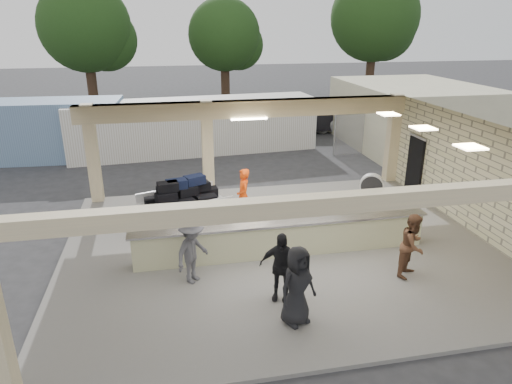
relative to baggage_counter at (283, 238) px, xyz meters
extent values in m
plane|color=#2B2B2E|center=(0.00, 0.50, -0.59)|extent=(120.00, 120.00, 0.00)
cube|color=slate|center=(0.00, 0.50, -0.54)|extent=(12.00, 10.00, 0.10)
cube|color=beige|center=(0.00, 0.50, 2.91)|extent=(12.00, 10.00, 0.02)
cube|color=beige|center=(6.00, 0.50, 1.16)|extent=(0.02, 10.00, 3.50)
cube|color=black|center=(5.94, 3.70, 0.56)|extent=(0.10, 0.95, 2.10)
cube|color=beige|center=(0.00, 5.25, 2.61)|extent=(12.00, 0.50, 0.60)
cube|color=beige|center=(0.00, -4.35, 2.76)|extent=(12.00, 0.30, 0.30)
cube|color=beige|center=(-5.50, 5.25, 1.21)|extent=(0.40, 0.40, 3.50)
cube|color=beige|center=(-1.50, 5.25, 1.21)|extent=(0.40, 0.40, 3.50)
cube|color=beige|center=(5.80, 5.30, 1.21)|extent=(0.40, 0.40, 3.50)
cube|color=white|center=(0.00, 5.00, 2.29)|extent=(1.30, 0.12, 0.06)
cube|color=#FFEABF|center=(3.80, 2.00, 2.88)|extent=(0.55, 0.55, 0.04)
cube|color=#FFEABF|center=(3.80, 0.00, 2.88)|extent=(0.55, 0.55, 0.04)
cube|color=#FFEABF|center=(3.80, -2.00, 2.88)|extent=(0.55, 0.55, 0.04)
cube|color=#BFBE8F|center=(0.00, 0.00, -0.04)|extent=(8.00, 0.50, 0.90)
cube|color=#B7B7BC|center=(0.00, 0.00, 0.46)|extent=(8.20, 0.58, 0.06)
cube|color=silver|center=(-2.53, 2.50, 0.14)|extent=(2.97, 2.29, 0.13)
cylinder|color=black|center=(-3.35, 1.64, -0.28)|extent=(0.25, 0.44, 0.42)
cylinder|color=black|center=(-3.70, 2.73, -0.28)|extent=(0.25, 0.44, 0.42)
cylinder|color=black|center=(-1.36, 2.27, -0.28)|extent=(0.25, 0.44, 0.42)
cylinder|color=black|center=(-1.71, 3.37, -0.28)|extent=(0.25, 0.44, 0.42)
cube|color=silver|center=(-2.77, 3.25, 0.35)|extent=(2.51, 0.84, 0.31)
cube|color=silver|center=(-2.29, 1.75, 0.35)|extent=(2.51, 0.84, 0.31)
cube|color=black|center=(-3.23, 1.95, 0.34)|extent=(0.70, 0.56, 0.27)
cube|color=black|center=(-2.53, 2.17, 0.34)|extent=(0.70, 0.56, 0.27)
cube|color=black|center=(-1.84, 2.39, 0.34)|extent=(0.70, 0.56, 0.27)
cube|color=black|center=(-3.42, 2.55, 0.34)|extent=(0.70, 0.56, 0.27)
cube|color=black|center=(-2.72, 2.77, 0.34)|extent=(0.70, 0.56, 0.27)
cube|color=black|center=(-2.03, 2.99, 0.34)|extent=(0.70, 0.56, 0.27)
cube|color=black|center=(-3.06, 2.11, 0.62)|extent=(0.70, 0.56, 0.27)
cube|color=black|center=(-2.43, 2.53, 0.62)|extent=(0.70, 0.56, 0.27)
cube|color=black|center=(-2.00, 2.89, 0.62)|extent=(0.70, 0.56, 0.27)
cube|color=black|center=(-3.02, 2.67, 0.62)|extent=(0.70, 0.56, 0.27)
cube|color=black|center=(-2.73, 2.44, 0.90)|extent=(0.70, 0.56, 0.27)
cube|color=black|center=(-2.16, 2.73, 0.90)|extent=(0.70, 0.56, 0.27)
cube|color=#590F0C|center=(-3.30, 1.82, 0.34)|extent=(0.70, 0.56, 0.27)
cube|color=black|center=(-1.73, 3.09, 0.34)|extent=(0.70, 0.56, 0.27)
cube|color=black|center=(-2.66, 2.90, 0.62)|extent=(0.70, 0.56, 0.27)
cube|color=black|center=(-3.00, 2.24, 0.90)|extent=(0.70, 0.56, 0.27)
cylinder|color=silver|center=(4.17, 3.41, 0.04)|extent=(0.89, 0.64, 0.86)
cylinder|color=black|center=(4.17, 3.41, 0.04)|extent=(0.83, 0.63, 0.76)
cube|color=silver|center=(3.88, 3.41, -0.34)|extent=(0.06, 0.48, 0.29)
cube|color=silver|center=(4.45, 3.41, -0.34)|extent=(0.06, 0.48, 0.29)
imported|color=#FF4A0D|center=(-0.69, 2.31, 0.40)|extent=(0.37, 0.65, 1.78)
imported|color=brown|center=(2.88, -1.70, 0.34)|extent=(0.84, 0.79, 1.65)
imported|color=black|center=(-0.59, -2.09, 0.34)|extent=(1.03, 0.71, 1.66)
imported|color=#4C4C51|center=(-2.51, -0.94, 0.33)|extent=(0.99, 1.02, 1.63)
imported|color=black|center=(-0.47, -3.01, 0.39)|extent=(0.93, 0.67, 1.76)
imported|color=white|center=(8.07, 14.32, 0.15)|extent=(5.66, 4.15, 1.47)
imported|color=white|center=(12.24, 14.06, 0.19)|extent=(5.28, 3.31, 1.56)
imported|color=black|center=(5.97, 14.50, 0.18)|extent=(4.69, 1.82, 1.54)
cube|color=white|center=(-1.54, 11.52, 0.71)|extent=(12.11, 3.37, 2.59)
cube|color=#6C8CAD|center=(-10.26, 11.72, 0.79)|extent=(10.69, 3.10, 2.75)
cylinder|color=gray|center=(5.00, 9.50, 0.41)|extent=(0.06, 0.06, 2.00)
cylinder|color=gray|center=(7.00, 9.50, 0.41)|extent=(0.06, 0.06, 2.00)
cylinder|color=gray|center=(9.00, 9.50, 0.41)|extent=(0.06, 0.06, 2.00)
cylinder|color=gray|center=(11.00, 9.50, 0.41)|extent=(0.06, 0.06, 2.00)
cylinder|color=gray|center=(13.00, 9.50, 0.41)|extent=(0.06, 0.06, 2.00)
cube|color=gray|center=(11.00, 9.50, 0.41)|extent=(12.00, 0.02, 2.00)
cylinder|color=gray|center=(11.00, 9.50, 1.41)|extent=(12.00, 0.05, 0.05)
cylinder|color=#382619|center=(-8.00, 24.50, 1.66)|extent=(0.70, 0.70, 4.50)
sphere|color=#1A3210|center=(-8.00, 24.50, 5.26)|extent=(6.30, 6.30, 6.30)
sphere|color=#1A3210|center=(-6.80, 25.10, 4.36)|extent=(4.50, 4.50, 4.50)
cylinder|color=#382619|center=(2.00, 26.50, 1.41)|extent=(0.70, 0.70, 4.00)
sphere|color=#1A3210|center=(2.00, 26.50, 4.61)|extent=(5.60, 5.60, 5.60)
sphere|color=#1A3210|center=(3.20, 27.10, 3.81)|extent=(4.00, 4.00, 4.00)
cylinder|color=#382619|center=(14.00, 25.50, 1.91)|extent=(0.70, 0.70, 5.00)
sphere|color=#1A3210|center=(14.00, 25.50, 5.91)|extent=(7.00, 7.00, 7.00)
sphere|color=#1A3210|center=(15.20, 26.10, 4.91)|extent=(5.00, 5.00, 5.00)
cube|color=beige|center=(9.50, 10.50, 1.01)|extent=(6.00, 8.00, 3.20)
camera|label=1|loc=(-2.91, -10.86, 5.53)|focal=32.00mm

